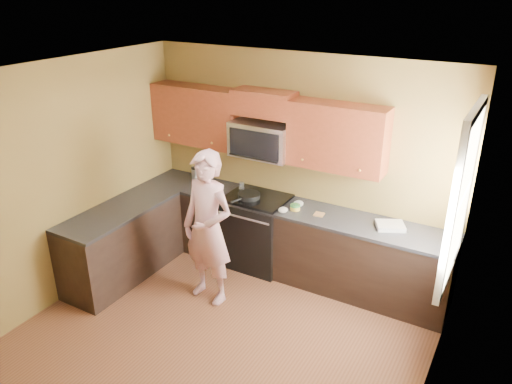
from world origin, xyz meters
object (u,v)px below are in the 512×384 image
Objects in this scene: butter_tub at (295,210)px; frying_pan at (249,198)px; woman at (208,228)px; travel_mug at (195,181)px; microwave at (262,156)px; stove at (257,231)px.

frying_pan is at bearing -177.37° from butter_tub.
travel_mug is (-0.92, 1.02, 0.02)m from woman.
butter_tub is (0.62, 0.03, -0.03)m from frying_pan.
butter_tub is at bearing 17.77° from frying_pan.
woman reaches higher than microwave.
stove is 0.49m from frying_pan.
microwave is at bearing 90.34° from woman.
frying_pan is 2.43× the size of travel_mug.
stove is 1.12m from travel_mug.
woman is at bearing -77.16° from frying_pan.
woman is at bearing -96.45° from stove.
travel_mug is (-0.95, 0.18, -0.03)m from frying_pan.
woman is at bearing -126.84° from butter_tub.
travel_mug reaches higher than stove.
stove is at bearing 62.53° from frying_pan.
woman is 0.85m from frying_pan.
woman reaches higher than frying_pan.
frying_pan is at bearing -132.60° from stove.
microwave is 3.80× the size of travel_mug.
microwave is 0.42× the size of woman.
microwave is at bearing 1.35° from travel_mug.
stove is at bearing 89.58° from woman.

